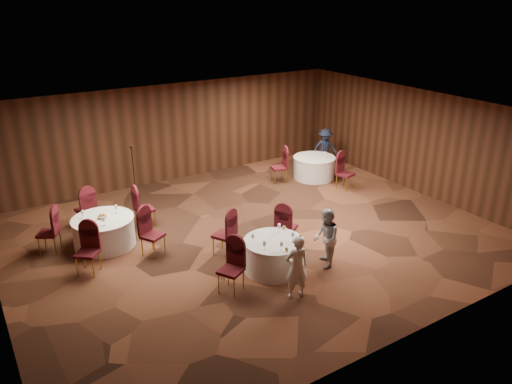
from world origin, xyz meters
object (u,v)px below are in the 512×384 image
table_main (274,255)px  table_right (314,167)px  woman_a (297,267)px  man_c (325,148)px  mic_stand (135,182)px  woman_b (326,238)px  table_left (104,232)px

table_main → table_right: 6.22m
woman_a → man_c: (5.73, 6.07, 0.01)m
table_main → mic_stand: bearing=101.0°
man_c → woman_b: bearing=-103.0°
mic_stand → man_c: 6.76m
table_left → woman_a: 5.14m
mic_stand → table_main: bearing=-79.0°
table_right → woman_a: 7.20m
mic_stand → man_c: bearing=-8.7°
table_right → man_c: (0.99, 0.66, 0.34)m
table_left → woman_b: 5.47m
table_right → woman_b: (-3.44, -4.76, 0.34)m
table_right → mic_stand: mic_stand is taller
table_left → man_c: bearing=11.4°
table_main → woman_b: bearing=-24.3°
table_right → mic_stand: 5.93m
table_right → table_left: bearing=-172.0°
table_left → mic_stand: size_ratio=0.96×
mic_stand → woman_b: mic_stand is taller
table_main → woman_b: woman_b is taller
table_left → mic_stand: 3.24m
woman_b → man_c: bearing=171.7°
table_left → woman_a: woman_a is taller
table_left → man_c: 8.61m
woman_a → man_c: 8.35m
mic_stand → table_right: bearing=-16.4°
table_main → man_c: size_ratio=0.96×
table_left → woman_a: bearing=-58.2°
table_main → man_c: bearing=41.7°
table_left → table_main: bearing=-47.9°
woman_b → man_c: size_ratio=1.00×
table_right → woman_b: woman_b is taller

